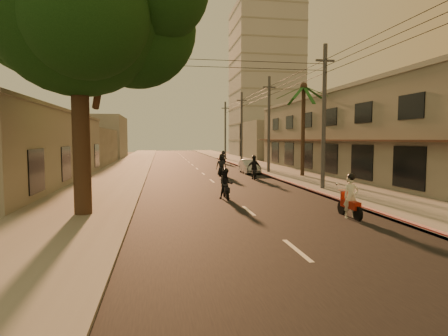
{
  "coord_description": "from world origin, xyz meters",
  "views": [
    {
      "loc": [
        -3.81,
        -14.0,
        3.19
      ],
      "look_at": [
        -0.25,
        7.06,
        1.54
      ],
      "focal_mm": 30.0,
      "sensor_mm": 36.0,
      "label": 1
    }
  ],
  "objects_px": {
    "scooter_mid_b": "(254,168)",
    "scooter_far_b": "(223,158)",
    "scooter_red": "(350,199)",
    "parked_car": "(249,167)",
    "palm_tree": "(304,91)",
    "broadleaf_tree": "(88,7)",
    "scooter_mid_a": "(226,185)",
    "scooter_far_a": "(221,166)"
  },
  "relations": [
    {
      "from": "scooter_mid_b",
      "to": "scooter_far_b",
      "type": "height_order",
      "value": "scooter_mid_b"
    },
    {
      "from": "scooter_red",
      "to": "parked_car",
      "type": "height_order",
      "value": "scooter_red"
    },
    {
      "from": "scooter_far_b",
      "to": "parked_car",
      "type": "xyz_separation_m",
      "value": [
        0.09,
        -14.16,
        -0.15
      ]
    },
    {
      "from": "scooter_red",
      "to": "scooter_far_b",
      "type": "distance_m",
      "value": 34.1
    },
    {
      "from": "scooter_far_b",
      "to": "palm_tree",
      "type": "bearing_deg",
      "value": -87.39
    },
    {
      "from": "palm_tree",
      "to": "parked_car",
      "type": "distance_m",
      "value": 8.41
    },
    {
      "from": "broadleaf_tree",
      "to": "parked_car",
      "type": "distance_m",
      "value": 22.19
    },
    {
      "from": "scooter_mid_a",
      "to": "palm_tree",
      "type": "bearing_deg",
      "value": 52.3
    },
    {
      "from": "palm_tree",
      "to": "scooter_far_b",
      "type": "height_order",
      "value": "palm_tree"
    },
    {
      "from": "scooter_mid_b",
      "to": "scooter_far_b",
      "type": "distance_m",
      "value": 19.07
    },
    {
      "from": "scooter_far_a",
      "to": "parked_car",
      "type": "distance_m",
      "value": 3.52
    },
    {
      "from": "scooter_red",
      "to": "palm_tree",
      "type": "bearing_deg",
      "value": 74.37
    },
    {
      "from": "broadleaf_tree",
      "to": "scooter_far_a",
      "type": "height_order",
      "value": "broadleaf_tree"
    },
    {
      "from": "palm_tree",
      "to": "scooter_far_b",
      "type": "bearing_deg",
      "value": 101.94
    },
    {
      "from": "scooter_mid_b",
      "to": "scooter_far_a",
      "type": "relative_size",
      "value": 1.0
    },
    {
      "from": "broadleaf_tree",
      "to": "palm_tree",
      "type": "bearing_deg",
      "value": 43.48
    },
    {
      "from": "scooter_mid_b",
      "to": "scooter_far_b",
      "type": "bearing_deg",
      "value": 99.45
    },
    {
      "from": "scooter_red",
      "to": "scooter_mid_b",
      "type": "distance_m",
      "value": 15.04
    },
    {
      "from": "scooter_red",
      "to": "scooter_far_b",
      "type": "xyz_separation_m",
      "value": [
        0.49,
        34.1,
        -0.02
      ]
    },
    {
      "from": "broadleaf_tree",
      "to": "scooter_mid_a",
      "type": "xyz_separation_m",
      "value": [
        6.21,
        3.39,
        -7.73
      ]
    },
    {
      "from": "scooter_mid_b",
      "to": "parked_car",
      "type": "bearing_deg",
      "value": 92.46
    },
    {
      "from": "parked_car",
      "to": "scooter_red",
      "type": "bearing_deg",
      "value": -91.76
    },
    {
      "from": "broadleaf_tree",
      "to": "scooter_far_a",
      "type": "relative_size",
      "value": 6.3
    },
    {
      "from": "palm_tree",
      "to": "scooter_mid_b",
      "type": "bearing_deg",
      "value": -166.39
    },
    {
      "from": "scooter_mid_b",
      "to": "parked_car",
      "type": "relative_size",
      "value": 0.5
    },
    {
      "from": "broadleaf_tree",
      "to": "scooter_mid_a",
      "type": "relative_size",
      "value": 7.18
    },
    {
      "from": "palm_tree",
      "to": "scooter_mid_b",
      "type": "xyz_separation_m",
      "value": [
        -4.5,
        -1.09,
        -6.29
      ]
    },
    {
      "from": "palm_tree",
      "to": "parked_car",
      "type": "bearing_deg",
      "value": 134.25
    },
    {
      "from": "broadleaf_tree",
      "to": "scooter_red",
      "type": "distance_m",
      "value": 13.06
    },
    {
      "from": "scooter_red",
      "to": "scooter_far_a",
      "type": "relative_size",
      "value": 0.97
    },
    {
      "from": "scooter_red",
      "to": "scooter_far_a",
      "type": "bearing_deg",
      "value": 96.75
    },
    {
      "from": "scooter_far_a",
      "to": "parked_car",
      "type": "bearing_deg",
      "value": 48.2
    },
    {
      "from": "scooter_mid_a",
      "to": "scooter_far_a",
      "type": "distance_m",
      "value": 12.48
    },
    {
      "from": "scooter_mid_b",
      "to": "parked_car",
      "type": "distance_m",
      "value": 4.97
    },
    {
      "from": "palm_tree",
      "to": "scooter_far_b",
      "type": "relative_size",
      "value": 4.76
    },
    {
      "from": "scooter_red",
      "to": "parked_car",
      "type": "bearing_deg",
      "value": 87.61
    },
    {
      "from": "scooter_mid_a",
      "to": "scooter_mid_b",
      "type": "xyz_separation_m",
      "value": [
        3.9,
        9.38,
        0.12
      ]
    },
    {
      "from": "parked_car",
      "to": "scooter_far_a",
      "type": "bearing_deg",
      "value": -146.94
    },
    {
      "from": "scooter_mid_a",
      "to": "scooter_far_a",
      "type": "xyz_separation_m",
      "value": [
        1.74,
        12.35,
        0.12
      ]
    },
    {
      "from": "broadleaf_tree",
      "to": "scooter_far_a",
      "type": "xyz_separation_m",
      "value": [
        7.95,
        15.74,
        -7.61
      ]
    },
    {
      "from": "scooter_mid_a",
      "to": "scooter_far_a",
      "type": "relative_size",
      "value": 0.88
    },
    {
      "from": "scooter_red",
      "to": "parked_car",
      "type": "relative_size",
      "value": 0.48
    }
  ]
}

